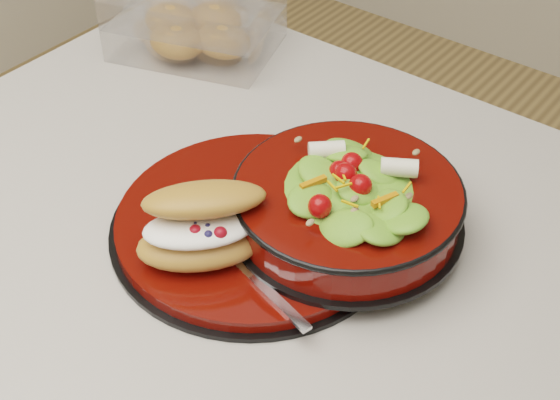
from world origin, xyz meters
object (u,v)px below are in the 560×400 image
Objects in this scene: salad_bowl at (348,196)px; dinner_plate at (255,223)px; fork at (257,281)px; pastry_box at (196,22)px; croissant at (203,227)px.

dinner_plate is at bearing -147.65° from salad_bowl.
fork reaches higher than dinner_plate.
pastry_box is at bearing 63.42° from fork.
pastry_box is at bearing 87.64° from croissant.
fork is at bearing -59.54° from pastry_box.
croissant is 0.46m from pastry_box.
pastry_box is (-0.32, 0.26, 0.03)m from dinner_plate.
salad_bowl is at bearing 32.35° from dinner_plate.
fork is at bearing -44.91° from croissant.
pastry_box is (-0.31, 0.33, -0.01)m from croissant.
croissant is at bearing 105.17° from fork.
dinner_plate is 0.10m from fork.
salad_bowl is at bearing 9.55° from croissant.
croissant reaches higher than pastry_box.
fork is 0.55× the size of pastry_box.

